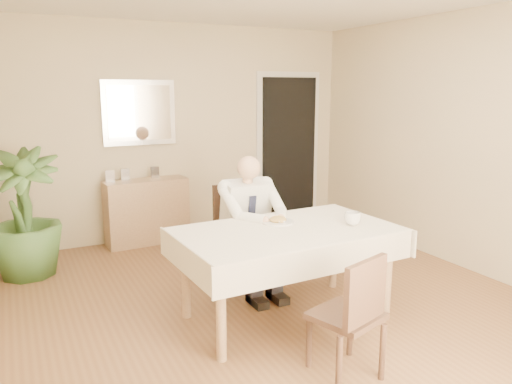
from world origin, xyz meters
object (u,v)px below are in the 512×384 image
dining_table (287,239)px  chair_far (240,228)px  chair_near (354,311)px  sideboard (147,211)px  potted_palm (24,214)px  seated_man (254,219)px  coffee_mug (353,219)px

dining_table → chair_far: chair_far is taller
chair_near → sideboard: 3.47m
dining_table → potted_palm: potted_palm is taller
chair_far → sideboard: bearing=107.0°
sideboard → seated_man: bearing=-78.9°
dining_table → sideboard: bearing=98.5°
dining_table → chair_near: (-0.06, -0.94, -0.20)m
dining_table → seated_man: size_ratio=1.41×
dining_table → chair_near: bearing=-96.0°
potted_palm → chair_far: bearing=-30.5°
chair_near → potted_palm: (-1.77, 2.91, 0.17)m
chair_near → sideboard: (-0.43, 3.44, -0.08)m
dining_table → chair_far: 0.90m
dining_table → sideboard: size_ratio=1.82×
dining_table → seated_man: seated_man is taller
chair_far → coffee_mug: size_ratio=7.03×
potted_palm → dining_table: bearing=-47.0°
coffee_mug → seated_man: bearing=125.9°
chair_near → chair_far: bearing=70.3°
seated_man → potted_palm: bearing=143.1°
coffee_mug → sideboard: coffee_mug is taller
sideboard → dining_table: bearing=-82.2°
dining_table → chair_far: (-0.00, 0.89, -0.13)m
chair_near → potted_palm: potted_palm is taller
chair_far → potted_palm: (-1.83, 1.08, 0.10)m
dining_table → seated_man: 0.59m
chair_far → seated_man: seated_man is taller
seated_man → sideboard: (-0.49, 1.90, -0.30)m
chair_near → sideboard: bearing=79.2°
dining_table → sideboard: sideboard is taller
chair_far → chair_near: (-0.06, -1.83, -0.07)m
chair_near → coffee_mug: 1.05m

